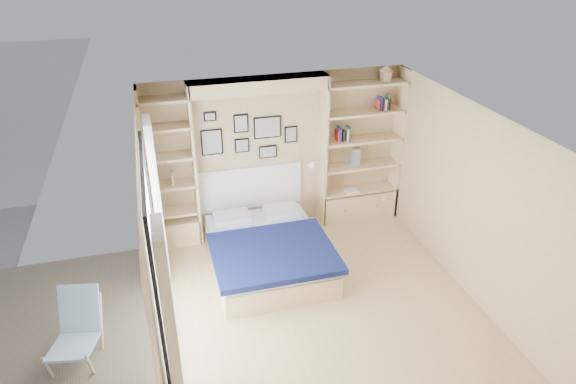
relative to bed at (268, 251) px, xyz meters
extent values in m
plane|color=tan|center=(0.45, -1.07, -0.27)|extent=(4.50, 4.50, 0.00)
plane|color=tan|center=(0.45, 1.18, 0.98)|extent=(4.00, 0.00, 4.00)
plane|color=tan|center=(0.45, -3.32, 0.98)|extent=(4.00, 0.00, 4.00)
plane|color=tan|center=(-1.55, -1.07, 0.98)|extent=(0.00, 4.50, 4.50)
plane|color=tan|center=(2.45, -1.07, 0.98)|extent=(0.00, 4.50, 4.50)
plane|color=white|center=(0.45, -1.07, 2.23)|extent=(4.50, 4.50, 0.00)
cube|color=#DABE85|center=(-0.85, 1.01, 0.98)|extent=(0.04, 0.35, 2.50)
cube|color=#DABE85|center=(1.15, 1.01, 0.98)|extent=(0.04, 0.35, 2.50)
cube|color=#DABE85|center=(0.15, 1.01, 2.13)|extent=(2.00, 0.35, 0.20)
cube|color=#DABE85|center=(2.43, 1.01, 0.98)|extent=(0.04, 0.35, 2.50)
cube|color=#DABE85|center=(-1.53, 1.01, 0.98)|extent=(0.04, 0.35, 2.50)
cube|color=#DABE85|center=(1.80, 1.01, -0.02)|extent=(1.30, 0.35, 0.50)
cube|color=#DABE85|center=(-1.20, 1.01, -0.07)|extent=(0.70, 0.35, 0.40)
cube|color=black|center=(-1.52, -1.07, 1.96)|extent=(0.04, 2.08, 0.06)
cube|color=black|center=(-1.52, -1.07, -0.24)|extent=(0.04, 2.08, 0.06)
cube|color=black|center=(-1.52, -2.09, 0.83)|extent=(0.04, 0.06, 2.20)
cube|color=black|center=(-1.52, -0.05, 0.83)|extent=(0.04, 0.06, 2.20)
cube|color=silver|center=(-1.53, -1.07, 0.85)|extent=(0.01, 2.00, 2.20)
cube|color=white|center=(-1.43, -2.37, 0.88)|extent=(0.10, 0.45, 2.30)
cube|color=white|center=(-1.43, 0.23, 0.88)|extent=(0.10, 0.45, 2.30)
cube|color=#DABE85|center=(1.80, 1.01, 0.23)|extent=(1.30, 0.35, 0.04)
cube|color=#DABE85|center=(1.80, 1.01, 0.68)|extent=(1.30, 0.35, 0.04)
cube|color=#DABE85|center=(1.80, 1.01, 1.13)|extent=(1.30, 0.35, 0.04)
cube|color=#DABE85|center=(1.80, 1.01, 1.58)|extent=(1.30, 0.35, 0.04)
cube|color=#DABE85|center=(1.80, 1.01, 2.03)|extent=(1.30, 0.35, 0.04)
cube|color=#DABE85|center=(-1.20, 1.01, 0.28)|extent=(0.70, 0.35, 0.04)
cube|color=#DABE85|center=(-1.20, 1.01, 0.73)|extent=(0.70, 0.35, 0.04)
cube|color=#DABE85|center=(-1.20, 1.01, 1.18)|extent=(0.70, 0.35, 0.04)
cube|color=#DABE85|center=(-1.20, 1.01, 1.63)|extent=(0.70, 0.35, 0.04)
cube|color=#DABE85|center=(-1.20, 1.01, 2.03)|extent=(0.70, 0.35, 0.04)
cube|color=#DABE85|center=(0.00, -0.02, -0.10)|extent=(1.55, 1.94, 0.34)
cube|color=#B2B6C2|center=(0.00, -0.02, 0.12)|extent=(1.51, 1.90, 0.10)
cube|color=#0D133C|center=(0.00, -0.35, 0.19)|extent=(1.65, 1.36, 0.08)
cube|color=#B2B6C2|center=(-0.39, 0.65, 0.23)|extent=(0.53, 0.39, 0.12)
cube|color=#B2B6C2|center=(0.39, 0.65, 0.23)|extent=(0.53, 0.39, 0.12)
cube|color=white|center=(0.00, 1.15, 0.45)|extent=(1.65, 0.04, 0.70)
cube|color=black|center=(-0.55, 1.16, 1.28)|extent=(0.32, 0.02, 0.40)
cube|color=gray|center=(-0.55, 1.15, 1.28)|extent=(0.28, 0.01, 0.36)
cube|color=black|center=(-0.10, 1.16, 1.53)|extent=(0.22, 0.02, 0.28)
cube|color=gray|center=(-0.10, 1.15, 1.53)|extent=(0.18, 0.01, 0.24)
cube|color=black|center=(-0.10, 1.16, 1.18)|extent=(0.22, 0.02, 0.22)
cube|color=gray|center=(-0.10, 1.15, 1.18)|extent=(0.18, 0.01, 0.18)
cube|color=black|center=(0.30, 1.16, 1.43)|extent=(0.42, 0.02, 0.34)
cube|color=gray|center=(0.30, 1.15, 1.43)|extent=(0.38, 0.01, 0.30)
cube|color=black|center=(0.30, 1.16, 1.03)|extent=(0.28, 0.02, 0.20)
cube|color=gray|center=(0.30, 1.15, 1.03)|extent=(0.24, 0.01, 0.16)
cube|color=black|center=(0.67, 1.16, 1.28)|extent=(0.20, 0.02, 0.26)
cube|color=gray|center=(0.67, 1.15, 1.28)|extent=(0.16, 0.01, 0.22)
cube|color=black|center=(-0.55, 1.16, 1.68)|extent=(0.18, 0.02, 0.14)
cube|color=gray|center=(-0.55, 1.15, 1.68)|extent=(0.14, 0.01, 0.10)
cylinder|color=silver|center=(-0.71, 0.93, 0.85)|extent=(0.20, 0.02, 0.02)
cone|color=white|center=(-0.61, 0.93, 0.83)|extent=(0.13, 0.12, 0.15)
cylinder|color=silver|center=(1.01, 0.93, 0.85)|extent=(0.20, 0.02, 0.02)
cone|color=white|center=(0.91, 0.93, 0.83)|extent=(0.13, 0.12, 0.15)
cube|color=#A51E1E|center=(1.38, 1.00, 1.25)|extent=(0.02, 0.15, 0.19)
cube|color=navy|center=(1.40, 1.00, 1.27)|extent=(0.03, 0.15, 0.23)
cube|color=black|center=(1.46, 1.00, 1.24)|extent=(0.03, 0.15, 0.18)
cube|color=#BFB28C|center=(1.53, 1.00, 1.25)|extent=(0.04, 0.15, 0.19)
cube|color=#26593F|center=(1.56, 1.00, 1.26)|extent=(0.03, 0.15, 0.22)
cube|color=#A72323|center=(2.03, 1.00, 1.68)|extent=(0.02, 0.15, 0.17)
cube|color=navy|center=(2.04, 1.00, 1.71)|extent=(0.03, 0.15, 0.21)
cube|color=black|center=(2.08, 1.00, 1.70)|extent=(0.03, 0.15, 0.20)
cube|color=#BFB28C|center=(2.12, 1.00, 1.69)|extent=(0.04, 0.15, 0.17)
cube|color=#26593F|center=(2.18, 1.00, 1.72)|extent=(0.03, 0.15, 0.24)
cube|color=#AF2B1D|center=(2.19, 1.00, 1.70)|extent=(0.03, 0.15, 0.19)
cube|color=#BFB28C|center=(-1.18, 1.00, 0.85)|extent=(0.03, 0.15, 0.19)
cube|color=#DABE85|center=(2.11, 1.00, 2.13)|extent=(0.13, 0.13, 0.15)
cone|color=#DABE85|center=(2.11, 1.00, 2.24)|extent=(0.20, 0.20, 0.08)
cube|color=slate|center=(1.71, 1.00, 0.85)|extent=(0.12, 0.12, 0.30)
cube|color=white|center=(1.65, 0.95, 0.27)|extent=(0.22, 0.16, 0.03)
cube|color=#766557|center=(-3.15, -1.07, -0.27)|extent=(3.20, 4.00, 0.05)
cylinder|color=tan|center=(-2.77, -1.43, -0.07)|extent=(0.06, 0.14, 0.40)
cylinder|color=tan|center=(-2.33, -1.52, -0.07)|extent=(0.06, 0.14, 0.40)
cylinder|color=tan|center=(-2.66, -0.88, 0.04)|extent=(0.09, 0.33, 0.66)
cylinder|color=tan|center=(-2.22, -0.97, 0.04)|extent=(0.09, 0.33, 0.66)
cube|color=teal|center=(-2.51, -1.28, 0.01)|extent=(0.55, 0.63, 0.15)
cube|color=teal|center=(-2.44, -0.90, 0.24)|extent=(0.49, 0.30, 0.53)
camera|label=1|loc=(-1.36, -5.97, 4.14)|focal=32.00mm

